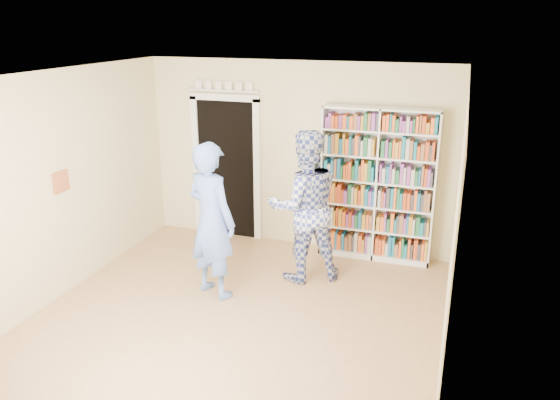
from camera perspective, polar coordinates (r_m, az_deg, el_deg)
name	(u,v)px	position (r m, az deg, el deg)	size (l,w,h in m)	color
floor	(230,325)	(6.25, -5.23, -12.90)	(5.00, 5.00, 0.00)	#AD7D53
ceiling	(222,78)	(5.37, -6.09, 12.54)	(5.00, 5.00, 0.00)	white
wall_back	(297,156)	(7.91, 1.74, 4.62)	(4.50, 4.50, 0.00)	beige
wall_left	(48,190)	(6.87, -23.06, 0.94)	(5.00, 5.00, 0.00)	beige
wall_right	(453,238)	(5.21, 17.65, -3.76)	(5.00, 5.00, 0.00)	beige
bookshelf	(377,185)	(7.59, 10.14, 1.60)	(1.55, 0.29, 2.13)	white
doorway	(227,162)	(8.31, -5.61, 4.01)	(1.10, 0.08, 2.43)	black
wall_art	(61,182)	(6.98, -21.93, 1.79)	(0.03, 0.25, 0.25)	brown
man_blue	(212,221)	(6.53, -7.15, -2.16)	(0.70, 0.46, 1.92)	#5D80D0
man_plaid	(305,206)	(6.90, 2.58, -0.67)	(0.96, 0.75, 1.97)	#2F3E90
paper_sheet	(314,219)	(6.72, 3.62, -2.01)	(0.19, 0.01, 0.27)	white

